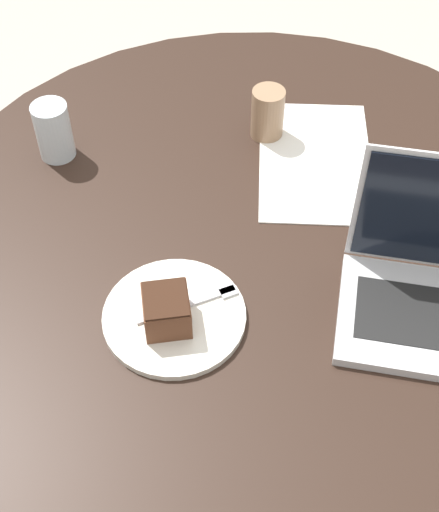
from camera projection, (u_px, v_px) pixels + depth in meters
name	position (u px, v px, depth m)	size (l,w,h in m)	color
ground_plane	(248.00, 419.00, 1.82)	(12.00, 12.00, 0.00)	#B7AD9E
dining_table	(257.00, 273.00, 1.37)	(1.26, 1.26, 0.72)	black
paper_document	(315.00, 160.00, 1.39)	(0.35, 0.23, 0.00)	white
plate	(174.00, 316.00, 1.14)	(0.23, 0.23, 0.01)	silver
cake_slice	(166.00, 310.00, 1.10)	(0.09, 0.09, 0.06)	brown
fork	(197.00, 301.00, 1.15)	(0.10, 0.16, 0.00)	silver
coffee_glass	(268.00, 113.00, 1.40)	(0.06, 0.06, 0.10)	#997556
water_glass	(54.00, 131.00, 1.36)	(0.07, 0.07, 0.12)	silver
laptop	(437.00, 289.00, 1.12)	(0.25, 0.32, 0.26)	silver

